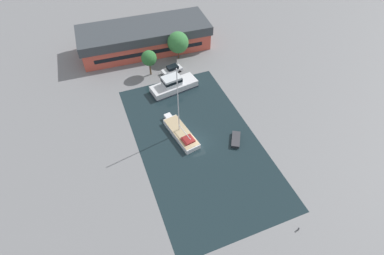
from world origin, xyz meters
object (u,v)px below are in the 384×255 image
quay_tree_by_water (149,58)px  motor_cruiser (173,85)px  warehouse_building (145,37)px  parked_car (172,69)px  sailboat_moored (181,133)px  small_dinghy (236,140)px  quay_tree_near_building (178,42)px

quay_tree_by_water → motor_cruiser: bearing=-66.0°
warehouse_building → parked_car: warehouse_building is taller
quay_tree_by_water → sailboat_moored: 19.75m
sailboat_moored → small_dinghy: sailboat_moored is taller
sailboat_moored → motor_cruiser: 12.99m
quay_tree_near_building → small_dinghy: bearing=-88.3°
warehouse_building → sailboat_moored: 30.19m
small_dinghy → parked_car: bearing=-49.8°
warehouse_building → parked_car: bearing=-73.2°
quay_tree_by_water → small_dinghy: quay_tree_by_water is taller
parked_car → small_dinghy: 23.58m
sailboat_moored → small_dinghy: size_ratio=3.74×
parked_car → small_dinghy: parked_car is taller
parked_car → quay_tree_near_building: bearing=-44.0°
quay_tree_near_building → motor_cruiser: (-4.84, -10.42, -3.01)m
warehouse_building → motor_cruiser: warehouse_building is taller
motor_cruiser → warehouse_building: bearing=-5.1°
warehouse_building → small_dinghy: bearing=-75.7°
parked_car → small_dinghy: (4.05, -23.22, -0.52)m
quay_tree_near_building → small_dinghy: (0.84, -27.96, -3.90)m
quay_tree_by_water → parked_car: quay_tree_by_water is taller
quay_tree_near_building → parked_car: 6.65m
motor_cruiser → small_dinghy: motor_cruiser is taller
sailboat_moored → quay_tree_near_building: bearing=61.4°
warehouse_building → parked_car: size_ratio=6.50×
quay_tree_by_water → sailboat_moored: size_ratio=0.41×
warehouse_building → parked_car: (2.84, -11.73, -2.15)m
warehouse_building → quay_tree_by_water: quay_tree_by_water is taller
quay_tree_near_building → parked_car: bearing=-124.1°
quay_tree_near_building → parked_car: (-3.21, -4.74, -3.38)m
quay_tree_by_water → warehouse_building: bearing=80.3°
quay_tree_near_building → motor_cruiser: size_ratio=0.64×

